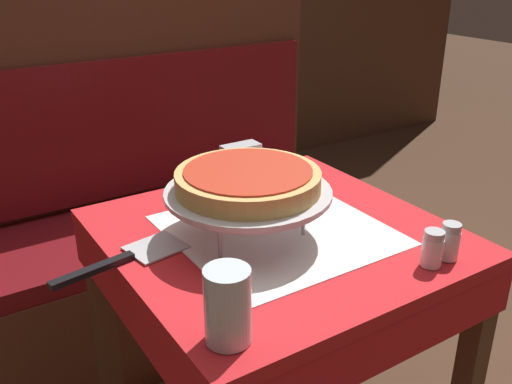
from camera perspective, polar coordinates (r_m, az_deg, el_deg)
dining_table_front at (r=1.28m, az=2.06°, el=-7.75°), size 0.69×0.69×0.74m
dining_table_rear at (r=2.63m, az=-19.53°, el=7.17°), size 0.73×0.73×0.74m
booth_bench at (r=2.02m, az=-10.87°, el=-5.18°), size 1.49×0.49×1.21m
pizza_pan_stand at (r=1.16m, az=-0.80°, el=-0.23°), size 0.34×0.34×0.11m
deep_dish_pizza at (r=1.15m, az=-0.81°, el=1.24°), size 0.30×0.30×0.04m
pizza_server at (r=1.14m, az=-12.95°, el=-6.48°), size 0.28×0.11×0.01m
water_glass_near at (r=0.88m, az=-2.86°, el=-11.29°), size 0.07×0.07×0.12m
salt_shaker at (r=1.13m, az=17.24°, el=-5.43°), size 0.04×0.04×0.07m
pepper_shaker at (r=1.17m, az=18.80°, el=-4.71°), size 0.04×0.04×0.08m
napkin_holder at (r=1.49m, az=-1.51°, el=3.11°), size 0.10×0.05×0.09m
condiment_caddy at (r=2.56m, az=-17.35°, el=10.57°), size 0.12×0.12×0.14m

